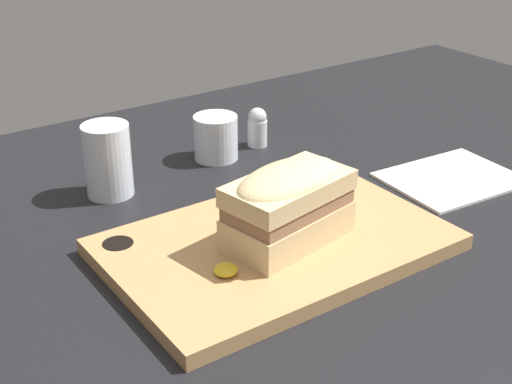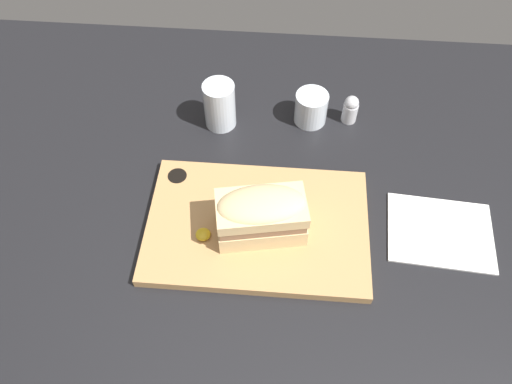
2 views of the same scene
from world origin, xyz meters
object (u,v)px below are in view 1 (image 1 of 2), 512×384
at_px(serving_board, 275,244).
at_px(salt_shaker, 257,127).
at_px(water_glass, 108,165).
at_px(sandwich, 285,201).
at_px(napkin, 452,179).
at_px(wine_glass, 216,140).

relative_size(serving_board, salt_shaker, 6.19).
bearing_deg(water_glass, sandwich, -68.93).
height_order(water_glass, napkin, water_glass).
xyz_separation_m(serving_board, sandwich, (0.01, -0.01, 0.06)).
height_order(water_glass, salt_shaker, water_glass).
height_order(water_glass, wine_glass, water_glass).
bearing_deg(water_glass, serving_board, -69.40).
bearing_deg(sandwich, water_glass, 111.07).
distance_m(serving_board, wine_glass, 0.29).
xyz_separation_m(serving_board, napkin, (0.32, 0.02, -0.01)).
bearing_deg(wine_glass, salt_shaker, 4.38).
relative_size(serving_board, napkin, 2.02).
bearing_deg(water_glass, napkin, -29.33).
xyz_separation_m(sandwich, water_glass, (-0.10, 0.26, -0.03)).
height_order(serving_board, sandwich, sandwich).
distance_m(serving_board, salt_shaker, 0.33).
bearing_deg(wine_glass, sandwich, -106.35).
bearing_deg(sandwich, wine_glass, 73.65).
bearing_deg(salt_shaker, serving_board, -121.20).
bearing_deg(water_glass, salt_shaker, 6.31).
relative_size(water_glass, salt_shaker, 1.60).
bearing_deg(wine_glass, water_glass, -172.85).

